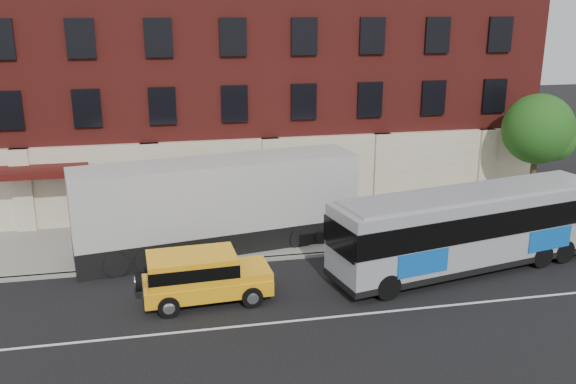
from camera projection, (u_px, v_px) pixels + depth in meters
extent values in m
plane|color=black|center=(330.00, 325.00, 21.35)|extent=(120.00, 120.00, 0.00)
cube|color=#9A988C|center=(281.00, 233.00, 29.78)|extent=(60.00, 6.00, 0.15)
cube|color=#9A988C|center=(294.00, 257.00, 26.96)|extent=(60.00, 0.25, 0.15)
cube|color=silver|center=(326.00, 318.00, 21.82)|extent=(60.00, 0.12, 0.01)
cube|color=maroon|center=(254.00, 60.00, 35.11)|extent=(30.00, 10.00, 15.00)
cube|color=beige|center=(270.00, 176.00, 31.85)|extent=(30.00, 0.35, 4.00)
cube|color=#400D0B|center=(40.00, 171.00, 28.64)|extent=(4.20, 2.20, 0.30)
cube|color=beige|center=(23.00, 190.00, 29.46)|extent=(0.90, 0.55, 4.00)
cube|color=beige|center=(152.00, 183.00, 30.61)|extent=(0.90, 0.55, 4.00)
cube|color=beige|center=(271.00, 177.00, 31.76)|extent=(0.90, 0.55, 4.00)
cube|color=beige|center=(382.00, 171.00, 32.91)|extent=(0.90, 0.55, 4.00)
cube|color=beige|center=(485.00, 165.00, 34.06)|extent=(0.90, 0.55, 4.00)
cube|color=black|center=(8.00, 110.00, 28.48)|extent=(1.30, 0.20, 1.80)
cube|color=black|center=(87.00, 108.00, 29.15)|extent=(1.30, 0.20, 1.80)
cube|color=black|center=(162.00, 106.00, 29.82)|extent=(1.30, 0.20, 1.80)
cube|color=black|center=(235.00, 104.00, 30.49)|extent=(1.30, 0.20, 1.80)
cube|color=black|center=(304.00, 102.00, 31.16)|extent=(1.30, 0.20, 1.80)
cube|color=black|center=(370.00, 100.00, 31.83)|extent=(1.30, 0.20, 1.80)
cube|color=black|center=(433.00, 98.00, 32.50)|extent=(1.30, 0.20, 1.80)
cube|color=black|center=(494.00, 96.00, 33.17)|extent=(1.30, 0.20, 1.80)
cube|color=black|center=(80.00, 38.00, 28.23)|extent=(1.30, 0.20, 1.80)
cube|color=black|center=(158.00, 38.00, 28.90)|extent=(1.30, 0.20, 1.80)
cube|color=black|center=(233.00, 37.00, 29.57)|extent=(1.30, 0.20, 1.80)
cube|color=black|center=(304.00, 36.00, 30.24)|extent=(1.30, 0.20, 1.80)
cube|color=black|center=(372.00, 36.00, 30.91)|extent=(1.30, 0.20, 1.80)
cube|color=black|center=(437.00, 35.00, 31.58)|extent=(1.30, 0.20, 1.80)
cube|color=black|center=(500.00, 34.00, 32.25)|extent=(1.30, 0.20, 1.80)
cube|color=black|center=(57.00, 196.00, 29.89)|extent=(2.60, 0.15, 2.80)
cube|color=black|center=(183.00, 189.00, 31.04)|extent=(2.60, 0.15, 2.80)
cube|color=black|center=(299.00, 183.00, 32.19)|extent=(2.60, 0.15, 2.80)
cube|color=black|center=(407.00, 176.00, 33.34)|extent=(2.60, 0.15, 2.80)
cylinder|color=slate|center=(89.00, 244.00, 25.18)|extent=(0.07, 0.07, 2.50)
cube|color=white|center=(87.00, 227.00, 24.81)|extent=(0.30, 0.03, 0.40)
cube|color=white|center=(88.00, 239.00, 24.96)|extent=(0.30, 0.03, 0.35)
cylinder|color=#322319|center=(532.00, 184.00, 32.38)|extent=(0.32, 0.32, 3.00)
sphere|color=#1A4714|center=(538.00, 129.00, 31.54)|extent=(3.60, 3.60, 3.60)
sphere|color=#1A4714|center=(554.00, 140.00, 31.45)|extent=(2.20, 2.20, 2.20)
sphere|color=#1A4714|center=(522.00, 136.00, 31.92)|extent=(2.00, 2.00, 2.00)
cube|color=gray|center=(471.00, 227.00, 25.49)|extent=(12.51, 5.04, 2.91)
cube|color=black|center=(469.00, 258.00, 25.87)|extent=(12.57, 5.10, 0.26)
cube|color=gray|center=(474.00, 192.00, 25.05)|extent=(11.85, 4.61, 0.12)
cube|color=black|center=(472.00, 216.00, 25.35)|extent=(12.61, 5.13, 1.02)
cube|color=#0B50AC|center=(423.00, 263.00, 23.24)|extent=(2.21, 0.51, 0.92)
cube|color=#0B50AC|center=(506.00, 220.00, 27.96)|extent=(2.21, 0.51, 0.92)
cylinder|color=black|center=(388.00, 287.00, 23.05)|extent=(1.06, 0.51, 1.02)
cylinder|color=black|center=(357.00, 264.00, 25.08)|extent=(1.06, 0.51, 1.02)
cylinder|color=black|center=(541.00, 256.00, 25.94)|extent=(1.06, 0.51, 1.02)
cylinder|color=black|center=(503.00, 238.00, 27.96)|extent=(1.06, 0.51, 1.02)
cylinder|color=black|center=(563.00, 251.00, 26.41)|extent=(1.06, 0.51, 1.02)
cylinder|color=black|center=(524.00, 234.00, 28.43)|extent=(1.06, 0.51, 1.02)
cube|color=#FFAA15|center=(207.00, 285.00, 22.95)|extent=(4.76, 2.21, 0.58)
cube|color=#FFAA15|center=(192.00, 267.00, 22.59)|extent=(3.31, 2.09, 0.97)
cube|color=black|center=(192.00, 266.00, 22.58)|extent=(3.35, 2.13, 0.48)
cube|color=#FFAA15|center=(249.00, 269.00, 23.22)|extent=(1.56, 1.92, 0.29)
cube|color=black|center=(269.00, 277.00, 23.51)|extent=(0.15, 1.55, 0.53)
cylinder|color=black|center=(138.00, 281.00, 22.21)|extent=(0.26, 0.75, 0.74)
cylinder|color=black|center=(252.00, 297.00, 22.51)|extent=(0.79, 0.32, 0.78)
cylinder|color=silver|center=(252.00, 297.00, 22.51)|extent=(0.44, 0.32, 0.43)
cylinder|color=black|center=(242.00, 276.00, 24.27)|extent=(0.79, 0.32, 0.78)
cylinder|color=silver|center=(242.00, 276.00, 24.27)|extent=(0.44, 0.32, 0.43)
cylinder|color=black|center=(169.00, 307.00, 21.77)|extent=(0.79, 0.32, 0.78)
cylinder|color=silver|center=(169.00, 307.00, 21.77)|extent=(0.44, 0.32, 0.43)
cylinder|color=black|center=(165.00, 285.00, 23.52)|extent=(0.79, 0.32, 0.78)
cylinder|color=silver|center=(165.00, 285.00, 23.52)|extent=(0.44, 0.32, 0.43)
cube|color=black|center=(220.00, 238.00, 27.73)|extent=(12.69, 4.61, 1.14)
cube|color=#BABAB5|center=(218.00, 194.00, 27.14)|extent=(12.70, 4.65, 3.01)
cylinder|color=black|center=(116.00, 264.00, 25.04)|extent=(1.07, 0.47, 1.04)
cylinder|color=black|center=(110.00, 244.00, 27.17)|extent=(1.07, 0.47, 1.04)
cylinder|color=black|center=(147.00, 260.00, 25.48)|extent=(1.07, 0.47, 1.04)
cylinder|color=black|center=(138.00, 240.00, 27.61)|extent=(1.07, 0.47, 1.04)
cylinder|color=black|center=(300.00, 238.00, 27.89)|extent=(1.07, 0.47, 1.04)
cylinder|color=black|center=(281.00, 222.00, 30.01)|extent=(1.07, 0.47, 1.04)
cylinder|color=black|center=(325.00, 235.00, 28.33)|extent=(1.07, 0.47, 1.04)
cylinder|color=black|center=(305.00, 219.00, 30.45)|extent=(1.07, 0.47, 1.04)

